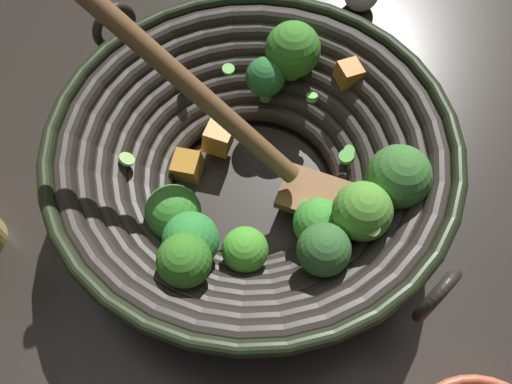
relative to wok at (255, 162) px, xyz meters
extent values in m
plane|color=#28231E|center=(0.00, 0.00, -0.07)|extent=(4.00, 4.00, 0.00)
cylinder|color=black|center=(0.00, 0.00, -0.06)|extent=(0.17, 0.17, 0.01)
torus|color=black|center=(0.00, 0.00, -0.05)|extent=(0.22, 0.22, 0.02)
torus|color=black|center=(0.00, 0.00, -0.04)|extent=(0.24, 0.24, 0.02)
torus|color=black|center=(0.00, 0.00, -0.02)|extent=(0.27, 0.27, 0.02)
torus|color=black|center=(0.00, 0.00, -0.01)|extent=(0.29, 0.29, 0.02)
torus|color=black|center=(0.00, 0.00, 0.00)|extent=(0.32, 0.32, 0.02)
torus|color=black|center=(0.00, 0.00, 0.01)|extent=(0.35, 0.35, 0.02)
torus|color=black|center=(0.00, 0.00, 0.02)|extent=(0.37, 0.37, 0.02)
torus|color=black|center=(0.00, 0.00, 0.03)|extent=(0.39, 0.39, 0.01)
torus|color=black|center=(0.16, 0.12, 0.03)|extent=(0.04, 0.05, 0.05)
torus|color=black|center=(-0.17, -0.13, 0.03)|extent=(0.04, 0.05, 0.05)
cylinder|color=#6EAD44|center=(-0.12, 0.06, -0.01)|extent=(0.03, 0.03, 0.02)
sphere|color=#3C8529|center=(-0.12, 0.06, 0.02)|extent=(0.06, 0.06, 0.06)
cylinder|color=#769C48|center=(0.08, 0.08, -0.01)|extent=(0.03, 0.03, 0.02)
sphere|color=#539A30|center=(0.08, 0.08, 0.02)|extent=(0.05, 0.05, 0.05)
cylinder|color=#6CA141|center=(0.11, 0.04, -0.01)|extent=(0.02, 0.02, 0.01)
sphere|color=#34652E|center=(0.11, 0.04, 0.02)|extent=(0.05, 0.05, 0.05)
cylinder|color=#87B64D|center=(0.07, -0.07, -0.03)|extent=(0.03, 0.03, 0.02)
sphere|color=#308B39|center=(0.07, -0.07, 0.00)|extent=(0.05, 0.05, 0.05)
cylinder|color=#67A946|center=(0.07, 0.05, -0.04)|extent=(0.02, 0.02, 0.01)
sphere|color=green|center=(0.07, 0.05, -0.01)|extent=(0.05, 0.05, 0.05)
cylinder|color=#73A841|center=(0.04, -0.08, -0.04)|extent=(0.03, 0.03, 0.02)
sphere|color=#39852C|center=(0.04, -0.08, -0.01)|extent=(0.05, 0.05, 0.05)
cylinder|color=#589746|center=(0.10, -0.07, -0.01)|extent=(0.03, 0.03, 0.02)
sphere|color=#377C22|center=(0.10, -0.07, 0.02)|extent=(0.05, 0.05, 0.05)
cylinder|color=#75A952|center=(-0.10, 0.03, -0.02)|extent=(0.01, 0.02, 0.02)
sphere|color=#276A2E|center=(-0.10, 0.03, 0.01)|extent=(0.04, 0.04, 0.04)
cylinder|color=#7DBF5C|center=(0.05, 0.12, 0.00)|extent=(0.03, 0.03, 0.02)
sphere|color=#3A7430|center=(0.05, 0.12, 0.03)|extent=(0.06, 0.06, 0.06)
cylinder|color=#81AE5B|center=(0.08, -0.02, -0.04)|extent=(0.03, 0.03, 0.02)
sphere|color=green|center=(0.08, -0.02, -0.02)|extent=(0.04, 0.04, 0.04)
cube|color=orange|center=(0.10, 0.06, -0.01)|extent=(0.03, 0.03, 0.03)
cube|color=#C67128|center=(-0.09, 0.11, 0.01)|extent=(0.03, 0.03, 0.03)
cube|color=orange|center=(-0.05, -0.03, -0.03)|extent=(0.04, 0.04, 0.03)
cube|color=orange|center=(-0.03, -0.07, -0.04)|extent=(0.04, 0.04, 0.03)
cylinder|color=#99D166|center=(-0.02, -0.12, 0.00)|extent=(0.02, 0.02, 0.01)
cylinder|color=#56B247|center=(0.06, -0.06, -0.04)|extent=(0.02, 0.02, 0.01)
cylinder|color=#99D166|center=(0.10, 0.09, 0.03)|extent=(0.02, 0.02, 0.01)
cylinder|color=#56B247|center=(0.08, 0.06, -0.02)|extent=(0.01, 0.01, 0.01)
cylinder|color=#6BC651|center=(-0.07, 0.07, 0.00)|extent=(0.02, 0.01, 0.01)
cylinder|color=#99D166|center=(0.04, 0.04, -0.03)|extent=(0.02, 0.02, 0.01)
cylinder|color=#56B247|center=(-0.01, 0.10, -0.02)|extent=(0.02, 0.02, 0.01)
cylinder|color=#6BC651|center=(-0.12, -0.01, 0.00)|extent=(0.02, 0.02, 0.01)
cylinder|color=#56B247|center=(0.00, 0.09, -0.01)|extent=(0.02, 0.02, 0.01)
cylinder|color=#6BC651|center=(-0.11, -0.06, 0.00)|extent=(0.01, 0.01, 0.01)
cube|color=brown|center=(0.03, 0.06, -0.03)|extent=(0.08, 0.09, 0.01)
cylinder|color=brown|center=(-0.03, -0.06, 0.09)|extent=(0.12, 0.20, 0.20)
camera|label=1|loc=(0.27, -0.04, 0.44)|focal=37.43mm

